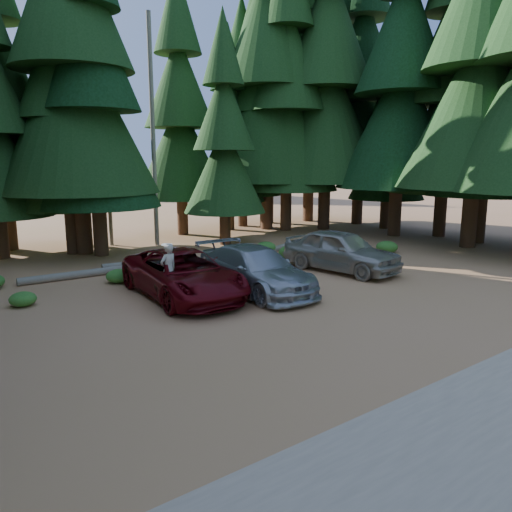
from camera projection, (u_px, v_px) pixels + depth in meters
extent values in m
plane|color=#AF7C4A|center=(339.00, 312.00, 15.52)|extent=(160.00, 160.00, 0.00)
cylinder|color=#6A6455|center=(153.00, 133.00, 26.24)|extent=(0.24, 0.24, 12.00)
cylinder|color=#6A6455|center=(107.00, 152.00, 26.44)|extent=(0.20, 0.20, 10.00)
imported|color=#60080F|center=(183.00, 274.00, 17.02)|extent=(3.07, 5.98, 1.61)
imported|color=#ABAEB4|center=(255.00, 270.00, 17.73)|extent=(2.38, 5.55, 1.59)
imported|color=#A9A397|center=(341.00, 251.00, 20.96)|extent=(2.83, 5.40, 1.75)
imported|color=beige|center=(168.00, 269.00, 16.18)|extent=(0.69, 0.53, 1.70)
cylinder|color=white|center=(167.00, 245.00, 16.06)|extent=(0.36, 0.36, 0.04)
cylinder|color=#6A6455|center=(75.00, 275.00, 19.74)|extent=(4.26, 0.49, 0.30)
cylinder|color=#6A6455|center=(144.00, 263.00, 21.94)|extent=(3.59, 0.78, 0.29)
cylinder|color=#6A6455|center=(274.00, 250.00, 25.26)|extent=(4.10, 1.91, 0.28)
ellipsoid|color=#20661E|center=(119.00, 276.00, 19.10)|extent=(0.94, 0.94, 0.52)
ellipsoid|color=#20661E|center=(174.00, 262.00, 21.47)|extent=(1.08, 1.08, 0.60)
ellipsoid|color=#20661E|center=(253.00, 255.00, 23.42)|extent=(0.78, 0.78, 0.43)
ellipsoid|color=#20661E|center=(266.00, 247.00, 25.19)|extent=(1.00, 1.00, 0.55)
ellipsoid|color=#20661E|center=(291.00, 252.00, 23.46)|extent=(1.23, 1.23, 0.67)
ellipsoid|color=#20661E|center=(23.00, 299.00, 16.07)|extent=(0.84, 0.84, 0.46)
ellipsoid|color=#20661E|center=(387.00, 247.00, 25.14)|extent=(1.08, 1.08, 0.59)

